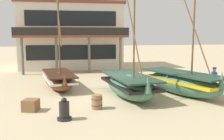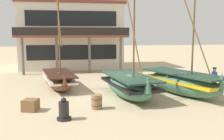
% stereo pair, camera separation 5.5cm
% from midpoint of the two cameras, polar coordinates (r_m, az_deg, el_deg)
% --- Properties ---
extents(ground_plane, '(120.00, 120.00, 0.00)m').
position_cam_midpoint_polar(ground_plane, '(15.28, 0.79, -5.73)').
color(ground_plane, tan).
extents(fishing_boat_near_left, '(2.66, 5.12, 5.70)m').
position_cam_midpoint_polar(fishing_boat_near_left, '(14.79, 3.92, -3.40)').
color(fishing_boat_near_left, '#427056').
rests_on(fishing_boat_near_left, ground).
extents(fishing_boat_centre_large, '(3.65, 5.74, 6.53)m').
position_cam_midpoint_polar(fishing_boat_centre_large, '(15.98, 15.34, -2.66)').
color(fishing_boat_centre_large, '#427056').
rests_on(fishing_boat_centre_large, ground).
extents(fishing_boat_far_right, '(2.42, 4.90, 6.65)m').
position_cam_midpoint_polar(fishing_boat_far_right, '(17.53, -11.51, -2.07)').
color(fishing_boat_far_right, brown).
rests_on(fishing_boat_far_right, ground).
extents(fisherman_by_hull, '(0.28, 0.39, 1.68)m').
position_cam_midpoint_polar(fisherman_by_hull, '(16.30, 21.61, -2.44)').
color(fisherman_by_hull, '#33333D').
rests_on(fisherman_by_hull, ground).
extents(capstan_winch, '(0.62, 0.62, 0.98)m').
position_cam_midpoint_polar(capstan_winch, '(11.30, -10.42, -8.84)').
color(capstan_winch, black).
rests_on(capstan_winch, ground).
extents(wooden_barrel, '(0.56, 0.56, 0.70)m').
position_cam_midpoint_polar(wooden_barrel, '(12.70, -3.27, -7.00)').
color(wooden_barrel, olive).
rests_on(wooden_barrel, ground).
extents(cargo_crate, '(0.84, 0.84, 0.55)m').
position_cam_midpoint_polar(cargo_crate, '(12.97, -17.38, -7.38)').
color(cargo_crate, brown).
rests_on(cargo_crate, ground).
extents(harbor_building_main, '(10.71, 8.22, 6.82)m').
position_cam_midpoint_polar(harbor_building_main, '(28.43, -8.89, 7.56)').
color(harbor_building_main, silver).
rests_on(harbor_building_main, ground).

